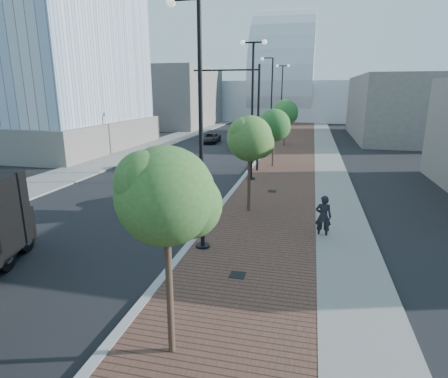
# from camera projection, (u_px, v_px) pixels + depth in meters

# --- Properties ---
(sidewalk) EXTENTS (7.00, 140.00, 0.12)m
(sidewalk) POSITION_uv_depth(u_px,v_px,m) (301.00, 145.00, 42.30)
(sidewalk) COLOR #4C2D23
(sidewalk) RESTS_ON ground
(concrete_strip) EXTENTS (2.40, 140.00, 0.13)m
(concrete_strip) POSITION_uv_depth(u_px,v_px,m) (325.00, 146.00, 41.71)
(concrete_strip) COLOR slate
(concrete_strip) RESTS_ON ground
(curb) EXTENTS (0.30, 140.00, 0.14)m
(curb) POSITION_uv_depth(u_px,v_px,m) (270.00, 144.00, 43.07)
(curb) COLOR gray
(curb) RESTS_ON ground
(west_sidewalk) EXTENTS (4.00, 140.00, 0.12)m
(west_sidewalk) POSITION_uv_depth(u_px,v_px,m) (166.00, 141.00, 45.95)
(west_sidewalk) COLOR slate
(west_sidewalk) RESTS_ON ground
(white_sedan) EXTENTS (2.19, 4.12, 1.29)m
(white_sedan) POSITION_uv_depth(u_px,v_px,m) (153.00, 193.00, 20.37)
(white_sedan) COLOR silver
(white_sedan) RESTS_ON ground
(dark_car_mid) EXTENTS (2.11, 4.21, 1.14)m
(dark_car_mid) POSITION_uv_depth(u_px,v_px,m) (211.00, 138.00, 44.60)
(dark_car_mid) COLOR black
(dark_car_mid) RESTS_ON ground
(dark_car_far) EXTENTS (2.58, 4.37, 1.19)m
(dark_car_far) POSITION_uv_depth(u_px,v_px,m) (239.00, 144.00, 39.20)
(dark_car_far) COLOR black
(dark_car_far) RESTS_ON ground
(pedestrian) EXTENTS (0.71, 0.50, 1.88)m
(pedestrian) POSITION_uv_depth(u_px,v_px,m) (323.00, 217.00, 15.73)
(pedestrian) COLOR black
(pedestrian) RESTS_ON ground
(streetlight_1) EXTENTS (1.44, 0.56, 9.21)m
(streetlight_1) POSITION_uv_depth(u_px,v_px,m) (198.00, 141.00, 13.65)
(streetlight_1) COLOR black
(streetlight_1) RESTS_ON ground
(streetlight_2) EXTENTS (1.72, 0.56, 9.28)m
(streetlight_2) POSITION_uv_depth(u_px,v_px,m) (252.00, 111.00, 24.78)
(streetlight_2) COLOR black
(streetlight_2) RESTS_ON ground
(streetlight_3) EXTENTS (1.44, 0.56, 9.21)m
(streetlight_3) POSITION_uv_depth(u_px,v_px,m) (270.00, 109.00, 36.22)
(streetlight_3) COLOR black
(streetlight_3) RESTS_ON ground
(streetlight_4) EXTENTS (1.72, 0.56, 9.28)m
(streetlight_4) POSITION_uv_depth(u_px,v_px,m) (282.00, 101.00, 47.36)
(streetlight_4) COLOR black
(streetlight_4) RESTS_ON ground
(traffic_mast) EXTENTS (5.09, 0.20, 8.00)m
(traffic_mast) POSITION_uv_depth(u_px,v_px,m) (247.00, 106.00, 27.76)
(traffic_mast) COLOR black
(traffic_mast) RESTS_ON ground
(tree_0) EXTENTS (2.23, 2.16, 5.04)m
(tree_0) POSITION_uv_depth(u_px,v_px,m) (168.00, 197.00, 7.87)
(tree_0) COLOR #382619
(tree_0) RESTS_ON ground
(tree_1) EXTENTS (2.32, 2.26, 4.97)m
(tree_1) POSITION_uv_depth(u_px,v_px,m) (251.00, 139.00, 18.25)
(tree_1) COLOR #382619
(tree_1) RESTS_ON ground
(tree_2) EXTENTS (2.63, 2.62, 4.74)m
(tree_2) POSITION_uv_depth(u_px,v_px,m) (275.00, 125.00, 29.64)
(tree_2) COLOR #382619
(tree_2) RESTS_ON ground
(tree_3) EXTENTS (2.84, 2.84, 5.20)m
(tree_3) POSITION_uv_depth(u_px,v_px,m) (285.00, 113.00, 40.84)
(tree_3) COLOR #382619
(tree_3) RESTS_ON ground
(tower_podium) EXTENTS (19.00, 19.00, 3.00)m
(tower_podium) POSITION_uv_depth(u_px,v_px,m) (44.00, 134.00, 40.48)
(tower_podium) COLOR slate
(tower_podium) RESTS_ON ground
(convention_center) EXTENTS (50.00, 30.00, 50.00)m
(convention_center) POSITION_uv_depth(u_px,v_px,m) (284.00, 91.00, 84.31)
(convention_center) COLOR #B5BAC0
(convention_center) RESTS_ON ground
(commercial_block_nw) EXTENTS (14.00, 20.00, 10.00)m
(commercial_block_nw) POSITION_uv_depth(u_px,v_px,m) (170.00, 97.00, 65.03)
(commercial_block_nw) COLOR #635F59
(commercial_block_nw) RESTS_ON ground
(commercial_block_ne) EXTENTS (12.00, 22.00, 8.00)m
(commercial_block_ne) POSITION_uv_depth(u_px,v_px,m) (403.00, 108.00, 47.93)
(commercial_block_ne) COLOR #5E5A55
(commercial_block_ne) RESTS_ON ground
(utility_cover_1) EXTENTS (0.50, 0.50, 0.02)m
(utility_cover_1) POSITION_uv_depth(u_px,v_px,m) (237.00, 275.00, 12.43)
(utility_cover_1) COLOR black
(utility_cover_1) RESTS_ON sidewalk
(utility_cover_2) EXTENTS (0.50, 0.50, 0.02)m
(utility_cover_2) POSITION_uv_depth(u_px,v_px,m) (272.00, 191.00, 22.77)
(utility_cover_2) COLOR black
(utility_cover_2) RESTS_ON sidewalk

